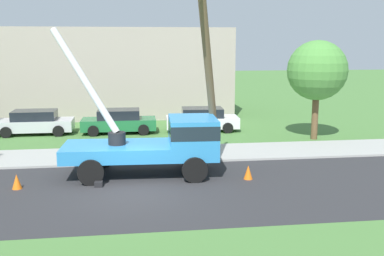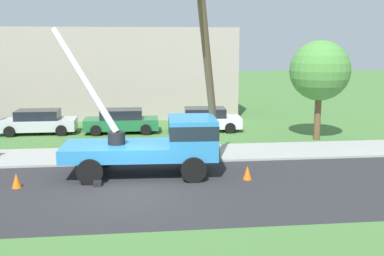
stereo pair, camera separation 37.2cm
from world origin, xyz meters
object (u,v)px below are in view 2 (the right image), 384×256
Objects in this scene: leaning_utility_pole at (208,69)px; traffic_cone_behind at (16,181)px; parked_sedan_silver at (38,122)px; parked_sedan_white at (205,119)px; utility_truck at (161,141)px; traffic_cone_ahead at (247,173)px; roadside_tree_near at (320,71)px; parked_sedan_green at (122,121)px; traffic_cone_curbside at (198,160)px.

traffic_cone_behind is at bearing -169.08° from leaning_utility_pole.
parked_sedan_silver is at bearing 97.48° from traffic_cone_behind.
utility_truck is at bearing -108.89° from parked_sedan_white.
traffic_cone_ahead is 9.70m from roadside_tree_near.
roadside_tree_near reaches higher than parked_sedan_silver.
utility_truck is 5.70m from traffic_cone_behind.
traffic_cone_ahead is 0.13× the size of parked_sedan_green.
traffic_cone_ahead and traffic_cone_behind have the same top height.
traffic_cone_behind is at bearing -162.35° from traffic_cone_curbside.
leaning_utility_pole is at bearing -141.13° from roadside_tree_near.
traffic_cone_curbside is 9.45m from roadside_tree_near.
utility_truck is 0.80× the size of leaning_utility_pole.
traffic_cone_behind is at bearing -179.60° from traffic_cone_ahead.
utility_truck is 11.03m from roadside_tree_near.
parked_sedan_white is at bearing 79.93° from traffic_cone_curbside.
traffic_cone_behind is 16.50m from roadside_tree_near.
traffic_cone_curbside is 11.99m from parked_sedan_silver.
roadside_tree_near is at bearing 26.15° from traffic_cone_behind.
leaning_utility_pole is 14.99× the size of traffic_cone_behind.
parked_sedan_green is at bearing 163.25° from roadside_tree_near.
parked_sedan_silver is (-8.83, 9.23, -3.57)m from leaning_utility_pole.
leaning_utility_pole is at bearing -97.41° from parked_sedan_white.
parked_sedan_green reaches higher than traffic_cone_behind.
traffic_cone_behind is 0.13× the size of parked_sedan_green.
traffic_cone_curbside is at bearing 17.65° from traffic_cone_behind.
traffic_cone_behind is at bearing -129.57° from parked_sedan_white.
leaning_utility_pole is (1.98, 0.21, 2.87)m from utility_truck.
traffic_cone_behind is at bearing -167.40° from utility_truck.
parked_sedan_green is (-3.91, 8.96, -3.57)m from leaning_utility_pole.
parked_sedan_silver is 0.80× the size of roadside_tree_near.
traffic_cone_curbside is at bearing -100.07° from parked_sedan_white.
utility_truck reaches higher than traffic_cone_behind.
traffic_cone_ahead is 1.00× the size of traffic_cone_behind.
leaning_utility_pole reaches higher than parked_sedan_white.
roadside_tree_near is at bearing -16.75° from parked_sedan_green.
roadside_tree_near is at bearing 51.29° from traffic_cone_ahead.
parked_sedan_silver reaches higher than traffic_cone_behind.
parked_sedan_white is (1.44, 8.13, 0.43)m from traffic_cone_curbside.
roadside_tree_near reaches higher than traffic_cone_behind.
traffic_cone_ahead is 10.35m from parked_sedan_white.
parked_sedan_green is at bearing 114.09° from traffic_cone_curbside.
leaning_utility_pole is 1.87× the size of parked_sedan_white.
parked_sedan_white is at bearing 82.59° from leaning_utility_pole.
traffic_cone_curbside is (-0.28, 0.84, -4.00)m from leaning_utility_pole.
parked_sedan_green is at bearing 101.89° from utility_truck.
leaning_utility_pole is 4.45m from traffic_cone_ahead.
parked_sedan_silver is 10.00m from parked_sedan_white.
roadside_tree_near is at bearing 38.87° from leaning_utility_pole.
traffic_cone_behind is at bearing -108.72° from parked_sedan_green.
traffic_cone_curbside is 0.10× the size of roadside_tree_near.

